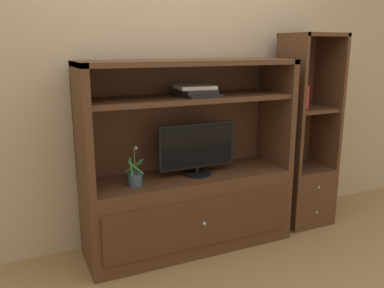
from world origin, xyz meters
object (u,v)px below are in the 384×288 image
object	(u,v)px
media_console	(189,189)
upright_book_row	(299,96)
potted_plant	(135,178)
bookshelf_tall	(304,162)
tv_monitor	(197,148)
magazine_stack	(195,91)

from	to	relation	value
media_console	upright_book_row	size ratio (longest dim) A/B	7.31
potted_plant	bookshelf_tall	distance (m)	1.56
tv_monitor	potted_plant	size ratio (longest dim) A/B	2.19
media_console	potted_plant	size ratio (longest dim) A/B	5.70
media_console	tv_monitor	world-z (taller)	media_console
potted_plant	magazine_stack	xyz separation A→B (m)	(0.49, 0.06, 0.58)
tv_monitor	potted_plant	xyz separation A→B (m)	(-0.50, -0.04, -0.15)
media_console	bookshelf_tall	size ratio (longest dim) A/B	0.97
media_console	tv_monitor	distance (m)	0.33
media_console	magazine_stack	bearing A→B (deg)	-13.38
potted_plant	upright_book_row	bearing A→B (deg)	2.63
upright_book_row	media_console	bearing A→B (deg)	179.64
media_console	magazine_stack	size ratio (longest dim) A/B	4.63
tv_monitor	upright_book_row	bearing A→B (deg)	1.57
media_console	potted_plant	world-z (taller)	media_console
magazine_stack	bookshelf_tall	xyz separation A→B (m)	(1.07, 0.02, -0.67)
tv_monitor	upright_book_row	distance (m)	1.01
potted_plant	bookshelf_tall	size ratio (longest dim) A/B	0.17
potted_plant	magazine_stack	distance (m)	0.77
bookshelf_tall	upright_book_row	distance (m)	0.60
media_console	bookshelf_tall	bearing A→B (deg)	0.26
media_console	upright_book_row	xyz separation A→B (m)	(1.00, -0.01, 0.67)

